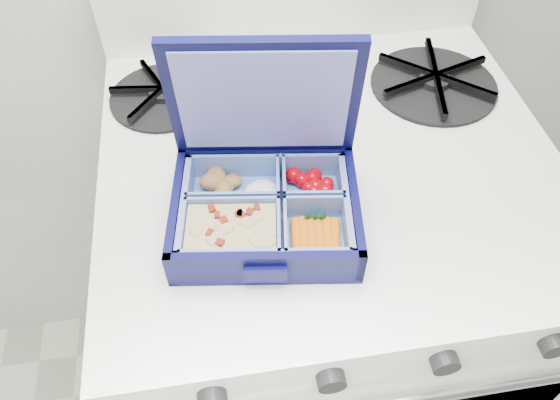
{
  "coord_description": "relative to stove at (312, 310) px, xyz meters",
  "views": [
    {
      "loc": [
        -0.83,
        1.19,
        1.36
      ],
      "look_at": [
        -0.77,
        1.58,
        0.9
      ],
      "focal_mm": 35.0,
      "sensor_mm": 36.0,
      "label": 1
    }
  ],
  "objects": [
    {
      "name": "fork",
      "position": [
        -0.07,
        -0.02,
        0.44
      ],
      "size": [
        0.1,
        0.17,
        0.01
      ],
      "primitive_type": null,
      "rotation": [
        0.0,
        0.0,
        -0.44
      ],
      "color": "#B1B2B8",
      "rests_on": "stove"
    },
    {
      "name": "burner_grate_rear",
      "position": [
        -0.21,
        0.13,
        0.45
      ],
      "size": [
        0.17,
        0.17,
        0.02
      ],
      "primitive_type": "cylinder",
      "rotation": [
        0.0,
        0.0,
        -0.13
      ],
      "color": "black",
      "rests_on": "stove"
    },
    {
      "name": "stove",
      "position": [
        0.0,
        0.0,
        0.0
      ],
      "size": [
        0.58,
        0.58,
        0.87
      ],
      "primitive_type": null,
      "color": "white",
      "rests_on": "floor"
    },
    {
      "name": "burner_grate",
      "position": [
        0.18,
        0.09,
        0.45
      ],
      "size": [
        0.23,
        0.23,
        0.03
      ],
      "primitive_type": "cylinder",
      "rotation": [
        0.0,
        0.0,
        0.32
      ],
      "color": "black",
      "rests_on": "stove"
    },
    {
      "name": "bento_box",
      "position": [
        -0.1,
        -0.12,
        0.46
      ],
      "size": [
        0.22,
        0.19,
        0.05
      ],
      "primitive_type": null,
      "rotation": [
        0.0,
        0.0,
        -0.14
      ],
      "color": "#060737",
      "rests_on": "stove"
    }
  ]
}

